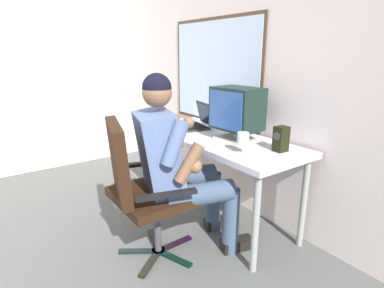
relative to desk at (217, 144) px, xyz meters
The scene contains 8 objects.
wall_rear 0.77m from the desk, 69.31° to the left, with size 4.75×0.08×2.67m.
desk is the anchor object (origin of this frame).
office_chair 0.79m from the desk, 81.16° to the right, with size 0.71×0.64×0.99m.
person_seated 0.54m from the desk, 69.44° to the right, with size 0.65×0.88×1.28m.
crt_monitor 0.35m from the desk, 15.54° to the left, with size 0.39×0.28×0.41m.
laptop 0.39m from the desk, 169.10° to the left, with size 0.36×0.34×0.22m.
wine_glass 0.49m from the desk, 18.06° to the right, with size 0.08×0.08×0.14m.
desk_speaker 0.59m from the desk, 10.24° to the left, with size 0.08×0.10×0.18m.
Camera 1 is at (1.72, 0.70, 1.41)m, focal length 29.07 mm.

